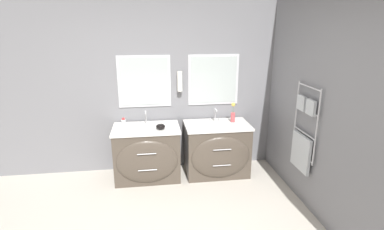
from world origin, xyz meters
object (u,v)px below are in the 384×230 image
flower_vase (233,114)px  vanity_left (147,153)px  vanity_right (217,149)px  amenity_bowl (161,127)px  toiletry_bottle (124,125)px

flower_vase → vanity_left: bearing=-174.9°
vanity_right → flower_vase: size_ratio=3.19×
vanity_left → vanity_right: same height
vanity_left → amenity_bowl: size_ratio=7.46×
vanity_left → amenity_bowl: bearing=-19.3°
vanity_left → amenity_bowl: amenity_bowl is taller
vanity_left → vanity_right: bearing=0.0°
vanity_left → flower_vase: 1.39m
vanity_left → toiletry_bottle: toiletry_bottle is taller
toiletry_bottle → flower_vase: bearing=6.3°
vanity_right → amenity_bowl: amenity_bowl is taller
vanity_left → vanity_right: 1.04m
vanity_right → flower_vase: flower_vase is taller
toiletry_bottle → flower_vase: size_ratio=0.61×
vanity_left → vanity_right: size_ratio=1.00×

